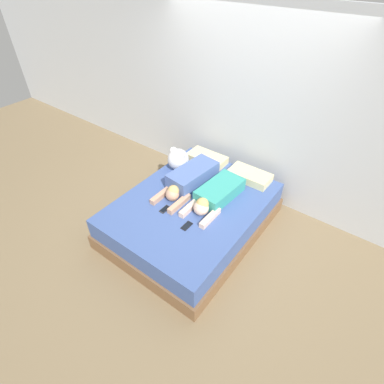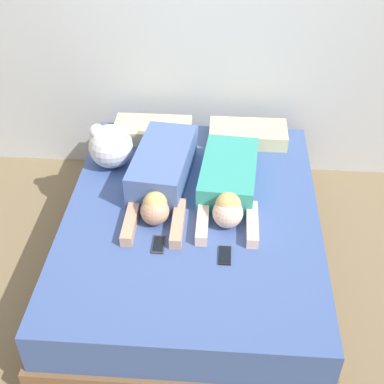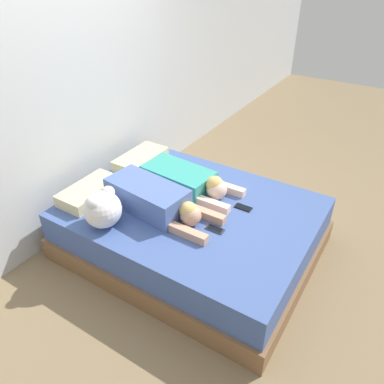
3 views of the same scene
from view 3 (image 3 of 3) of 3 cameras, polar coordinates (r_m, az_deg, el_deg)
ground_plane at (r=3.57m, az=0.00°, el=-8.46°), size 12.00×12.00×0.00m
wall_back at (r=3.63m, az=-17.03°, el=14.62°), size 12.00×0.06×2.60m
bed at (r=3.42m, az=0.00°, el=-5.52°), size 1.66×2.13×0.48m
pillow_head_left at (r=3.49m, az=-15.20°, el=0.07°), size 0.57×0.30×0.11m
pillow_head_right at (r=3.92m, az=-7.81°, el=4.97°), size 0.57×0.30×0.11m
person_left at (r=3.17m, az=-5.65°, el=-1.18°), size 0.41×1.05×0.24m
person_right at (r=3.47m, az=-0.68°, el=1.81°), size 0.40×0.96×0.22m
cell_phone_left at (r=3.02m, az=3.52°, el=-5.66°), size 0.07×0.15×0.01m
cell_phone_right at (r=3.28m, az=7.81°, el=-2.35°), size 0.07×0.15×0.01m
plush_toy at (r=3.05m, az=-13.49°, el=-2.46°), size 0.31×0.31×0.32m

